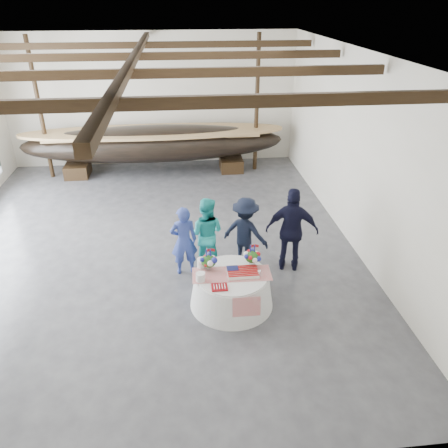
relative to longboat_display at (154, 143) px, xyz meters
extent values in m
cube|color=#3D3D42|center=(-0.01, -4.91, -1.06)|extent=(10.00, 12.00, 0.01)
cube|color=silver|center=(-0.01, 1.09, 1.19)|extent=(10.00, 0.02, 4.50)
cube|color=silver|center=(-0.01, -10.91, 1.19)|extent=(10.00, 0.02, 4.50)
cube|color=silver|center=(4.99, -4.91, 1.19)|extent=(0.02, 12.00, 4.50)
cube|color=white|center=(-0.01, -4.91, 3.44)|extent=(10.00, 12.00, 0.01)
cube|color=black|center=(-0.01, -8.41, 3.19)|extent=(9.80, 0.12, 0.18)
cube|color=black|center=(-0.01, -5.91, 3.19)|extent=(9.80, 0.12, 0.18)
cube|color=black|center=(-0.01, -3.41, 3.19)|extent=(9.80, 0.12, 0.18)
cube|color=black|center=(-0.01, -0.91, 3.19)|extent=(9.80, 0.12, 0.18)
cube|color=black|center=(-0.01, -4.91, 3.32)|extent=(0.15, 11.76, 0.15)
cylinder|color=black|center=(-3.51, 0.00, 1.19)|extent=(0.14, 0.14, 4.50)
cylinder|color=black|center=(3.49, 0.00, 1.19)|extent=(0.14, 0.14, 4.50)
cube|color=black|center=(-2.65, 0.00, -0.83)|extent=(0.77, 0.99, 0.44)
cube|color=black|center=(2.65, 0.00, -0.83)|extent=(0.77, 0.99, 0.44)
ellipsoid|color=black|center=(0.00, 0.00, -0.01)|extent=(8.82, 1.76, 1.21)
cube|color=#9E7A4C|center=(0.00, 0.00, 0.32)|extent=(7.05, 1.16, 0.07)
cone|color=silver|center=(1.73, -7.50, -0.71)|extent=(1.67, 1.67, 0.69)
cylinder|color=silver|center=(1.73, -7.50, -0.36)|extent=(1.41, 1.41, 0.04)
cube|color=#B61217|center=(1.73, -7.50, -0.33)|extent=(1.56, 0.60, 0.01)
cube|color=white|center=(1.94, -7.52, -0.30)|extent=(0.60, 0.40, 0.07)
cylinder|color=white|center=(1.11, -7.65, -0.25)|extent=(0.18, 0.18, 0.17)
cylinder|color=white|center=(1.16, -7.18, -0.24)|extent=(0.18, 0.18, 0.19)
cube|color=maroon|center=(1.45, -7.92, -0.32)|extent=(0.30, 0.24, 0.03)
cone|color=silver|center=(2.26, -7.62, -0.28)|extent=(0.09, 0.09, 0.12)
imported|color=navy|center=(0.83, -6.26, -0.25)|extent=(0.63, 0.46, 1.62)
imported|color=teal|center=(1.34, -6.03, -0.21)|extent=(0.99, 0.88, 1.69)
imported|color=black|center=(2.22, -6.06, -0.23)|extent=(1.24, 1.09, 1.66)
imported|color=black|center=(3.20, -6.36, -0.07)|extent=(1.23, 0.74, 1.96)
camera|label=1|loc=(0.82, -14.51, 4.54)|focal=35.00mm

